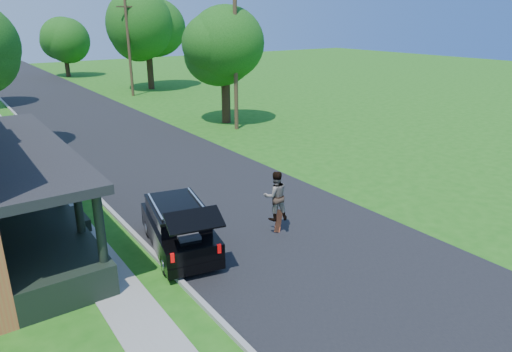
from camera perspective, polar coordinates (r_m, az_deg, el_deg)
ground at (r=14.47m, az=6.45°, el=-9.28°), size 140.00×140.00×0.00m
street at (r=31.41m, az=-18.40°, el=5.65°), size 8.00×120.00×0.02m
curb at (r=30.55m, az=-25.64°, el=4.36°), size 0.15×120.00×0.12m
sidewalk at (r=30.36m, az=-28.49°, el=3.83°), size 1.30×120.00×0.03m
black_suv at (r=14.33m, az=-9.60°, el=-6.35°), size 2.42×4.48×1.98m
skateboarder at (r=14.85m, az=2.46°, el=-2.49°), size 0.97×0.85×1.67m
skateboard at (r=15.47m, az=2.84°, el=-5.71°), size 0.45×0.25×0.77m
tree_right_near at (r=30.95m, az=-4.04°, el=16.35°), size 5.23×5.17×7.90m
tree_right_mid at (r=47.46m, az=-13.55°, el=17.78°), size 7.18×7.23×9.52m
tree_right_far at (r=60.66m, az=-23.01°, el=15.85°), size 5.69×5.76×7.46m
utility_pole_near at (r=28.99m, az=-2.59°, el=16.11°), size 1.56×0.56×10.27m
utility_pole_far at (r=43.55m, az=-15.59°, el=15.21°), size 1.58×0.27×8.28m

